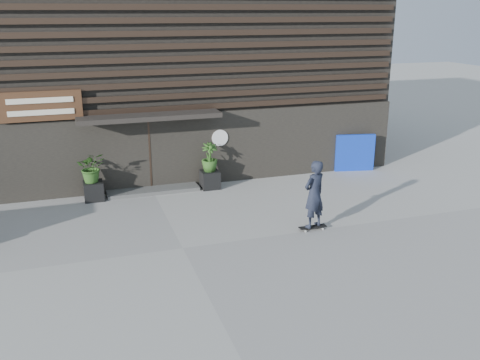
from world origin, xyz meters
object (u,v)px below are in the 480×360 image
object	(u,v)px
planter_pot_left	(94,191)
planter_pot_right	(210,180)
blue_tarp	(355,153)
skateboarder	(314,194)

from	to	relation	value
planter_pot_left	planter_pot_right	bearing A→B (deg)	0.00
planter_pot_left	blue_tarp	world-z (taller)	blue_tarp
blue_tarp	skateboarder	distance (m)	6.08
planter_pot_right	blue_tarp	world-z (taller)	blue_tarp
planter_pot_left	skateboarder	bearing A→B (deg)	-38.05
blue_tarp	planter_pot_right	bearing A→B (deg)	-165.41
blue_tarp	skateboarder	bearing A→B (deg)	-118.59
planter_pot_right	planter_pot_left	bearing A→B (deg)	180.00
planter_pot_right	skateboarder	xyz separation A→B (m)	(1.75, -4.34, 0.73)
planter_pot_left	skateboarder	world-z (taller)	skateboarder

